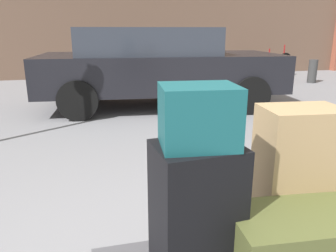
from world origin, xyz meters
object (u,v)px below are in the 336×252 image
(suitcase_black_stacked_top, at_px, (196,217))
(parked_car, at_px, (157,65))
(suitcase_tan_rear_left, at_px, (296,179))
(bollard_kerb_far, at_px, (312,71))
(bollard_kerb_near, at_px, (220,74))
(duffel_bag_olive_front_right, at_px, (303,251))
(bollard_kerb_mid, at_px, (272,73))
(bicycle_leaning, at_px, (273,65))
(duffel_bag_teal_topmost_pile, at_px, (199,116))

(suitcase_black_stacked_top, relative_size, parked_car, 0.14)
(suitcase_tan_rear_left, relative_size, bollard_kerb_far, 1.12)
(bollard_kerb_near, bearing_deg, bollard_kerb_far, 0.00)
(duffel_bag_olive_front_right, xyz_separation_m, suitcase_tan_rear_left, (0.13, 0.27, 0.18))
(suitcase_tan_rear_left, distance_m, bollard_kerb_mid, 7.56)
(bollard_kerb_near, bearing_deg, suitcase_tan_rear_left, -109.68)
(bicycle_leaning, bearing_deg, bollard_kerb_far, -70.02)
(duffel_bag_teal_topmost_pile, bearing_deg, suitcase_black_stacked_top, 0.00)
(bicycle_leaning, relative_size, bollard_kerb_near, 2.73)
(duffel_bag_olive_front_right, xyz_separation_m, parked_car, (0.47, 4.99, 0.25))
(parked_car, xyz_separation_m, bollard_kerb_mid, (3.46, 1.80, -0.45))
(duffel_bag_teal_topmost_pile, xyz_separation_m, bicycle_leaning, (5.12, 7.90, -0.69))
(bollard_kerb_far, bearing_deg, suitcase_tan_rear_left, -127.68)
(duffel_bag_teal_topmost_pile, xyz_separation_m, bollard_kerb_near, (2.87, 6.65, -0.75))
(duffel_bag_olive_front_right, height_order, duffel_bag_teal_topmost_pile, duffel_bag_teal_topmost_pile)
(suitcase_tan_rear_left, bearing_deg, suitcase_black_stacked_top, -160.02)
(suitcase_tan_rear_left, distance_m, bollard_kerb_far, 8.25)
(suitcase_tan_rear_left, relative_size, bicycle_leaning, 0.41)
(bollard_kerb_far, bearing_deg, parked_car, -159.05)
(bollard_kerb_near, bearing_deg, bicycle_leaning, 29.01)
(duffel_bag_olive_front_right, distance_m, suitcase_tan_rear_left, 0.35)
(bollard_kerb_mid, relative_size, bollard_kerb_far, 1.00)
(duffel_bag_teal_topmost_pile, relative_size, bollard_kerb_far, 0.44)
(suitcase_black_stacked_top, height_order, parked_car, parked_car)
(bicycle_leaning, relative_size, bollard_kerb_mid, 2.73)
(suitcase_tan_rear_left, distance_m, bicycle_leaning, 9.03)
(duffel_bag_teal_topmost_pile, bearing_deg, bollard_kerb_far, 56.14)
(duffel_bag_teal_topmost_pile, distance_m, bollard_kerb_far, 8.71)
(bollard_kerb_mid, bearing_deg, bollard_kerb_near, 180.00)
(bicycle_leaning, xyz_separation_m, bollard_kerb_near, (-2.25, -1.25, -0.06))
(duffel_bag_teal_topmost_pile, bearing_deg, duffel_bag_olive_front_right, -12.19)
(duffel_bag_olive_front_right, distance_m, bicycle_leaning, 9.32)
(duffel_bag_olive_front_right, relative_size, bicycle_leaning, 0.35)
(bollard_kerb_mid, bearing_deg, bicycle_leaning, 57.97)
(parked_car, bearing_deg, suitcase_tan_rear_left, -94.20)
(suitcase_tan_rear_left, bearing_deg, bollard_kerb_mid, 65.82)
(duffel_bag_olive_front_right, distance_m, duffel_bag_teal_topmost_pile, 0.70)
(parked_car, xyz_separation_m, bollard_kerb_near, (1.99, 1.80, -0.45))
(duffel_bag_olive_front_right, relative_size, bollard_kerb_far, 0.96)
(duffel_bag_olive_front_right, bearing_deg, bollard_kerb_far, 57.24)
(duffel_bag_olive_front_right, height_order, bollard_kerb_far, duffel_bag_olive_front_right)
(suitcase_black_stacked_top, distance_m, suitcase_tan_rear_left, 0.56)
(suitcase_tan_rear_left, distance_m, bollard_kerb_near, 6.94)
(suitcase_black_stacked_top, bearing_deg, bollard_kerb_mid, 52.36)
(parked_car, distance_m, bollard_kerb_far, 5.04)
(suitcase_black_stacked_top, xyz_separation_m, bicycle_leaning, (5.12, 7.90, -0.27))
(bicycle_leaning, bearing_deg, suitcase_tan_rear_left, -120.54)
(bicycle_leaning, bearing_deg, suitcase_black_stacked_top, -122.95)
(bollard_kerb_near, xyz_separation_m, bollard_kerb_mid, (1.47, 0.00, 0.00))
(bollard_kerb_far, bearing_deg, bollard_kerb_near, 180.00)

